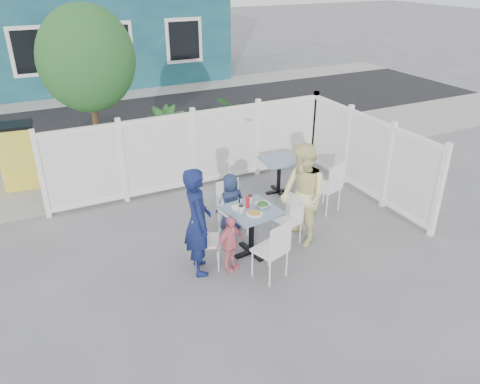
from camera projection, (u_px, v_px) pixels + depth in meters
name	position (u px, v px, depth m)	size (l,w,h in m)	color
ground	(243.00, 243.00, 7.81)	(80.00, 80.00, 0.00)	slate
near_sidewalk	(170.00, 164.00, 10.86)	(24.00, 2.60, 0.01)	gray
street	(129.00, 120.00, 13.83)	(24.00, 5.00, 0.01)	black
far_sidewalk	(107.00, 96.00, 16.31)	(24.00, 1.60, 0.01)	gray
fence_back	(194.00, 151.00, 9.43)	(5.86, 0.08, 1.60)	white
fence_right	(366.00, 157.00, 9.13)	(0.08, 3.66, 1.60)	white
tree	(87.00, 59.00, 8.67)	(1.80, 1.62, 3.59)	#382316
utility_cabinet	(19.00, 157.00, 9.50)	(0.69, 0.50, 1.29)	yellow
potted_shrub_a	(166.00, 144.00, 9.84)	(0.87, 0.87, 1.55)	#194F24
potted_shrub_b	(244.00, 131.00, 10.46)	(1.46, 1.26, 1.62)	#194F24
main_table	(252.00, 219.00, 7.28)	(0.84, 0.84, 0.80)	slate
spare_table	(279.00, 167.00, 9.28)	(0.73, 0.73, 0.72)	slate
chair_left	(201.00, 236.00, 7.01)	(0.52, 0.52, 0.90)	white
chair_right	(290.00, 215.00, 7.66)	(0.45, 0.46, 0.83)	white
chair_back	(231.00, 203.00, 7.91)	(0.46, 0.44, 0.94)	white
chair_near	(274.00, 247.00, 6.70)	(0.54, 0.53, 0.95)	white
chair_spare	(330.00, 184.00, 8.55)	(0.55, 0.54, 0.97)	white
man	(198.00, 222.00, 6.77)	(0.61, 0.40, 1.68)	#111A4A
woman	(303.00, 195.00, 7.50)	(0.83, 0.65, 1.71)	#F7EB5E
boy	(230.00, 203.00, 8.00)	(0.51, 0.33, 1.04)	navy
toddler	(230.00, 244.00, 6.96)	(0.53, 0.22, 0.90)	pink
plate_main	(254.00, 214.00, 7.06)	(0.25, 0.25, 0.02)	white
plate_side	(238.00, 208.00, 7.24)	(0.22, 0.22, 0.01)	white
salad_bowl	(263.00, 205.00, 7.26)	(0.23, 0.23, 0.06)	white
coffee_cup_a	(241.00, 209.00, 7.08)	(0.08, 0.08, 0.11)	beige
coffee_cup_b	(250.00, 199.00, 7.37)	(0.08, 0.08, 0.12)	beige
ketchup_bottle	(248.00, 202.00, 7.21)	(0.06, 0.06, 0.18)	red
salt_shaker	(241.00, 201.00, 7.38)	(0.03, 0.03, 0.06)	white
pepper_shaker	(240.00, 201.00, 7.38)	(0.03, 0.03, 0.07)	black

